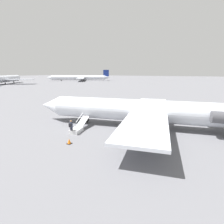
# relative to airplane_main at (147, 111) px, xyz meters

# --- Properties ---
(ground_plane) EXTENTS (600.00, 600.00, 0.00)m
(ground_plane) POSITION_rel_airplane_main_xyz_m (0.99, 0.19, -2.27)
(ground_plane) COLOR slate
(airplane_main) EXTENTS (30.51, 23.16, 7.59)m
(airplane_main) POSITION_rel_airplane_main_xyz_m (0.00, 0.00, 0.00)
(airplane_main) COLOR silver
(airplane_main) RESTS_ON ground
(airplane_taxiing_distant) EXTENTS (45.10, 36.15, 8.80)m
(airplane_taxiing_distant) POSITION_rel_airplane_main_xyz_m (83.72, -97.23, 0.34)
(airplane_taxiing_distant) COLOR silver
(airplane_taxiing_distant) RESTS_ON ground
(airplane_far_right) EXTENTS (32.29, 40.88, 10.36)m
(airplane_far_right) POSITION_rel_airplane_main_xyz_m (99.01, -43.63, 0.82)
(airplane_far_right) COLOR silver
(airplane_far_right) RESTS_ON ground
(boarding_stairs) EXTENTS (1.76, 4.14, 1.83)m
(boarding_stairs) POSITION_rel_airplane_main_xyz_m (7.20, 5.41, -1.88)
(boarding_stairs) COLOR silver
(boarding_stairs) RESTS_ON ground
(passenger) EXTENTS (0.38, 0.56, 1.74)m
(passenger) POSITION_rel_airplane_main_xyz_m (7.20, 6.60, -1.27)
(passenger) COLOR #23232D
(passenger) RESTS_ON ground
(traffic_cone_near_stairs) EXTENTS (0.50, 0.50, 0.55)m
(traffic_cone_near_stairs) POSITION_rel_airplane_main_xyz_m (5.64, 8.87, -2.02)
(traffic_cone_near_stairs) COLOR black
(traffic_cone_near_stairs) RESTS_ON ground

